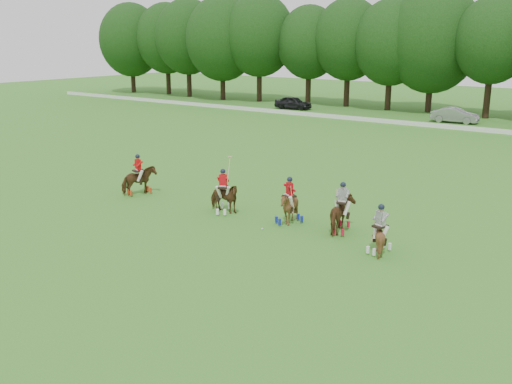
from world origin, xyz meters
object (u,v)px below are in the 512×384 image
Objects in this scene: car_left at (293,103)px; polo_stripe_a at (342,214)px; car_mid at (455,115)px; polo_red_a at (139,180)px; polo_stripe_b at (380,236)px; polo_ball at (262,229)px; polo_red_c at (289,207)px; polo_red_b at (223,197)px.

polo_stripe_a is (26.43, -37.48, 0.07)m from car_left.
car_mid is 2.04× the size of polo_red_a.
polo_red_a is 1.11× the size of polo_stripe_b.
car_mid is 2.25× the size of polo_stripe_b.
polo_ball is at bearing -179.67° from car_mid.
polo_red_a reaches higher than polo_red_c.
polo_red_a is (14.27, -38.43, 0.05)m from car_left.
polo_red_b is 1.20× the size of polo_stripe_a.
polo_red_c reaches higher than car_mid.
car_mid is (19.71, 0.00, -0.01)m from car_left.
polo_stripe_b is (14.62, -0.46, -0.10)m from polo_red_a.
polo_stripe_b is at bearing -29.77° from polo_stripe_a.
polo_red_b is 1.23× the size of polo_red_c.
car_left is 0.98× the size of car_mid.
polo_red_a is at bearing 178.22° from polo_stripe_b.
polo_red_b reaches higher than polo_red_c.
polo_red_c is 5.14m from polo_stripe_b.
polo_red_a is 9.60m from polo_red_c.
polo_red_c is (9.59, 0.59, -0.02)m from polo_red_a.
car_left is 41.00m from polo_red_a.
polo_ball is (-3.09, -1.82, -0.80)m from polo_stripe_a.
polo_red_c is (23.86, -37.84, 0.03)m from car_left.
polo_stripe_b reaches higher than car_left.
polo_stripe_a is (12.16, 0.95, 0.02)m from polo_red_a.
polo_red_a is at bearing -175.52° from polo_stripe_a.
car_left is 45.86m from polo_stripe_a.
polo_red_b is at bearing -157.72° from car_left.
polo_stripe_b is at bearing -3.70° from polo_red_b.
polo_stripe_a is at bearing 30.46° from polo_ball.
car_left is 1.99× the size of polo_red_a.
polo_red_c is 25.32× the size of polo_ball.
polo_stripe_b is (28.89, -38.89, -0.05)m from car_left.
polo_stripe_a is at bearing 7.93° from polo_red_c.
polo_stripe_a is 3.68m from polo_ball.
car_mid is at bearing 95.27° from polo_ball.
car_left is at bearing 125.19° from polo_stripe_a.
polo_red_a is at bearing 167.01° from car_mid.
polo_red_b is at bearing 0.99° from polo_red_a.
car_mid reaches higher than polo_ball.
polo_red_b is at bearing 176.30° from polo_stripe_b.
polo_red_b is 1.34× the size of polo_stripe_b.
car_left is at bearing 117.86° from polo_red_b.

